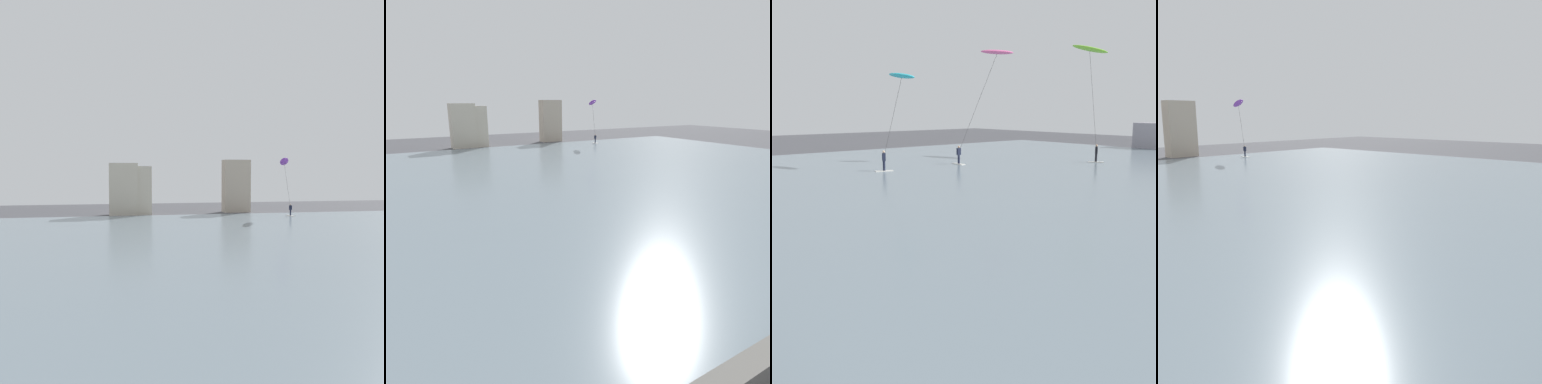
# 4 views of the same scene
# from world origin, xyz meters

# --- Properties ---
(kitesurfer_pink) EXTENTS (3.45, 4.77, 9.98)m
(kitesurfer_pink) POSITION_xyz_m (-22.26, 31.13, 8.77)
(kitesurfer_pink) COLOR silver
(kitesurfer_pink) RESTS_ON water_bay
(kitesurfer_cyan) EXTENTS (3.06, 3.12, 7.84)m
(kitesurfer_cyan) POSITION_xyz_m (-23.62, 22.42, 6.78)
(kitesurfer_cyan) COLOR silver
(kitesurfer_cyan) RESTS_ON water_bay
(kitesurfer_lime) EXTENTS (5.07, 3.08, 11.15)m
(kitesurfer_lime) POSITION_xyz_m (-18.79, 40.49, 9.83)
(kitesurfer_lime) COLOR silver
(kitesurfer_lime) RESTS_ON water_bay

